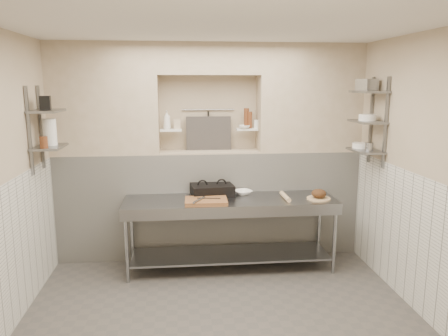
{
  "coord_description": "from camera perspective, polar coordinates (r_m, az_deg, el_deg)",
  "views": [
    {
      "loc": [
        -0.39,
        -3.95,
        2.31
      ],
      "look_at": [
        0.11,
        0.9,
        1.35
      ],
      "focal_mm": 35.0,
      "sensor_mm": 36.0,
      "label": 1
    }
  ],
  "objects": [
    {
      "name": "bowl_right",
      "position": [
        5.65,
        17.45,
        2.83
      ],
      "size": [
        0.21,
        0.21,
        0.06
      ],
      "primitive_type": "cylinder",
      "color": "white",
      "rests_on": "wall_shelf_right_lower"
    },
    {
      "name": "backwall_header",
      "position": [
        5.72,
        -2.01,
        14.03
      ],
      "size": [
        1.3,
        0.4,
        0.4
      ],
      "primitive_type": "cube",
      "color": "#BAA78F",
      "rests_on": "backwall_lower"
    },
    {
      "name": "panini_press",
      "position": [
        5.53,
        -1.58,
        -2.87
      ],
      "size": [
        0.56,
        0.44,
        0.14
      ],
      "rotation": [
        0.0,
        0.0,
        0.12
      ],
      "color": "black",
      "rests_on": "prep_table"
    },
    {
      "name": "wainscot_right",
      "position": [
        4.88,
        24.02,
        -9.11
      ],
      "size": [
        0.02,
        3.9,
        1.4
      ],
      "primitive_type": "cube",
      "color": "silver",
      "rests_on": "floor"
    },
    {
      "name": "cutting_board",
      "position": [
        5.2,
        -2.36,
        -4.34
      ],
      "size": [
        0.51,
        0.37,
        0.04
      ],
      "primitive_type": "cube",
      "rotation": [
        0.0,
        0.0,
        -0.03
      ],
      "color": "brown",
      "rests_on": "prep_table"
    },
    {
      "name": "canister_right",
      "position": [
        5.44,
        18.43,
        2.65
      ],
      "size": [
        0.1,
        0.1,
        0.1
      ],
      "primitive_type": "cylinder",
      "color": "gray",
      "rests_on": "wall_shelf_right_lower"
    },
    {
      "name": "wall_shelf_right_lower",
      "position": [
        5.53,
        17.98,
        2.17
      ],
      "size": [
        0.3,
        0.5,
        0.02
      ],
      "primitive_type": "cube",
      "color": "slate",
      "rests_on": "wall_right"
    },
    {
      "name": "wall_shelf_right_upper",
      "position": [
        5.48,
        18.42,
        9.42
      ],
      "size": [
        0.3,
        0.5,
        0.03
      ],
      "primitive_type": "cube",
      "color": "slate",
      "rests_on": "wall_right"
    },
    {
      "name": "hanging_steel",
      "position": [
        5.89,
        -2.05,
        5.96
      ],
      "size": [
        0.02,
        0.02,
        0.3
      ],
      "primitive_type": "cylinder",
      "color": "black",
      "rests_on": "utensil_rail"
    },
    {
      "name": "wall_shelf_left_upper",
      "position": [
        5.22,
        -22.16,
        6.92
      ],
      "size": [
        0.3,
        0.5,
        0.03
      ],
      "primitive_type": "cube",
      "color": "slate",
      "rests_on": "wall_left"
    },
    {
      "name": "wall_shelf_left_lower",
      "position": [
        5.26,
        -21.85,
        2.57
      ],
      "size": [
        0.3,
        0.5,
        0.02
      ],
      "primitive_type": "cube",
      "color": "slate",
      "rests_on": "wall_left"
    },
    {
      "name": "bread_loaf",
      "position": [
        5.48,
        12.28,
        -3.27
      ],
      "size": [
        0.18,
        0.18,
        0.11
      ],
      "primitive_type": "ellipsoid",
      "color": "#4C2D19",
      "rests_on": "bread_board"
    },
    {
      "name": "jug_left",
      "position": [
        5.29,
        -21.81,
        4.38
      ],
      "size": [
        0.15,
        0.15,
        0.3
      ],
      "primitive_type": "cylinder",
      "color": "white",
      "rests_on": "wall_shelf_left_lower"
    },
    {
      "name": "box_left_upper",
      "position": [
        5.19,
        -22.31,
        7.87
      ],
      "size": [
        0.12,
        0.12,
        0.15
      ],
      "primitive_type": "cube",
      "rotation": [
        0.0,
        0.0,
        0.14
      ],
      "color": "black",
      "rests_on": "wall_shelf_left_upper"
    },
    {
      "name": "backwall_lower",
      "position": [
        5.94,
        -1.89,
        -4.61
      ],
      "size": [
        4.0,
        0.4,
        1.4
      ],
      "primitive_type": "cube",
      "color": "silver",
      "rests_on": "floor"
    },
    {
      "name": "alcove_shelf_left",
      "position": [
        5.74,
        -6.96,
        4.94
      ],
      "size": [
        0.28,
        0.16,
        0.02
      ],
      "primitive_type": "cube",
      "color": "white",
      "rests_on": "backwall_lower"
    },
    {
      "name": "tongs",
      "position": [
        5.13,
        -3.29,
        -4.18
      ],
      "size": [
        0.16,
        0.25,
        0.03
      ],
      "primitive_type": "cylinder",
      "rotation": [
        1.57,
        0.0,
        -0.52
      ],
      "color": "gray",
      "rests_on": "cutting_board"
    },
    {
      "name": "shelf_rail_right_a",
      "position": [
        5.73,
        18.63,
        5.95
      ],
      "size": [
        0.03,
        0.03,
        1.05
      ],
      "primitive_type": "cube",
      "color": "slate",
      "rests_on": "wall_right"
    },
    {
      "name": "shelf_rail_left_a",
      "position": [
        5.46,
        -22.8,
        4.91
      ],
      "size": [
        0.03,
        0.03,
        0.95
      ],
      "primitive_type": "cube",
      "color": "slate",
      "rests_on": "wall_left"
    },
    {
      "name": "prep_table",
      "position": [
        5.43,
        0.84,
        -6.75
      ],
      "size": [
        2.6,
        0.7,
        0.9
      ],
      "color": "gray",
      "rests_on": "floor"
    },
    {
      "name": "basket_right",
      "position": [
        5.54,
        18.16,
        10.29
      ],
      "size": [
        0.23,
        0.26,
        0.14
      ],
      "primitive_type": "cube",
      "rotation": [
        0.0,
        0.0,
        0.29
      ],
      "color": "gray",
      "rests_on": "wall_shelf_right_upper"
    },
    {
      "name": "utensil_rail",
      "position": [
        5.9,
        -2.08,
        7.62
      ],
      "size": [
        0.7,
        0.02,
        0.02
      ],
      "primitive_type": "cylinder",
      "rotation": [
        0.0,
        1.57,
        0.0
      ],
      "color": "gray",
      "rests_on": "wall_back"
    },
    {
      "name": "jar_left",
      "position": [
        5.07,
        -22.48,
        3.12
      ],
      "size": [
        0.09,
        0.09,
        0.13
      ],
      "primitive_type": "cylinder",
      "color": "#5A2E18",
      "rests_on": "wall_shelf_left_lower"
    },
    {
      "name": "wall_right",
      "position": [
        4.73,
        25.32,
        -1.03
      ],
      "size": [
        0.1,
        3.9,
        2.8
      ],
      "primitive_type": "cube",
      "color": "#BAA78F",
      "rests_on": "ground"
    },
    {
      "name": "shelf_rail_right_b",
      "position": [
        5.37,
        20.38,
        5.53
      ],
      "size": [
        0.03,
        0.03,
        1.05
      ],
      "primitive_type": "cube",
      "color": "slate",
      "rests_on": "wall_right"
    },
    {
      "name": "rolling_pin",
      "position": [
        5.43,
        8.0,
        -3.72
      ],
      "size": [
        0.06,
        0.37,
        0.06
      ],
      "primitive_type": "cylinder",
      "rotation": [
        1.57,
        0.0,
        0.01
      ],
      "color": "tan",
      "rests_on": "prep_table"
    },
    {
      "name": "floor",
      "position": [
        4.62,
        -0.21,
        -19.59
      ],
      "size": [
        4.0,
        3.9,
        0.1
      ],
      "primitive_type": "cube",
      "color": "#4F4A46",
      "rests_on": "ground"
    },
    {
      "name": "wall_front",
      "position": [
        2.19,
        5.06,
        -13.44
      ],
      "size": [
        4.0,
        0.1,
        2.8
      ],
      "primitive_type": "cube",
      "color": "#BAA78F",
      "rests_on": "ground"
    },
    {
      "name": "shelf_rail_left_b",
      "position": [
        5.08,
        -24.08,
        4.41
      ],
      "size": [
        0.03,
        0.03,
        0.95
      ],
      "primitive_type": "cube",
      "color": "slate",
      "rests_on": "wall_left"
    },
    {
      "name": "ceiling",
      "position": [
        4.01,
        -0.25,
        18.89
      ],
      "size": [
        4.0,
        3.9,
        0.1
      ],
      "primitive_type": "cube",
      "color": "silver",
      "rests_on": "ground"
    },
    {
      "name": "bowl_right_mid",
      "position": [
        5.49,
        18.23,
        6.3
      ],
      "size": [
        0.2,
        0.2,
        0.07
      ],
      "primitive_type": "cylinder",
      "color": "white",
      "rests_on": "wall_shelf_right_mid"
    },
    {
      "name": "bread_board",
      "position": [
        5.5,
        12.25,
        -3.9
      ],
      "size": [
        0.29,
        0.29,
        0.02
      ],
      "primitive_type": "cylinder",
      "color": "tan",
      "rests_on": "prep_table"
    },
    {
      "name": "condiment_a",
      "position": [
        5.8,
        3.4,
        6.29
      ],
      "size": [
        0.06,
        0.06,
        0.22
      ],
      "primitive_type": "cylinder",
      "color": "#5A2E18",
      "rests_on": "alcove_shelf_right"
    },
    {
      "name": "alcove_sill",
      "position": [
        5.78,
        -1.93,
        2.17
      ],
      "size": [
        1.3,
        0.4,
        0.02
      ],
      "primitive_type": "cube",
      "color": "#BAA78F",
      "rests_on": "backwall_lower"
    },
    {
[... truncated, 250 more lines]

